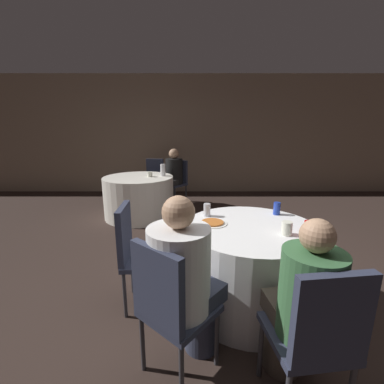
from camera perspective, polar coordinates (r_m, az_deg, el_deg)
ground_plane at (r=2.62m, az=6.74°, el=-22.20°), size 16.00×16.00×0.00m
wall_back at (r=6.41m, az=2.63°, el=12.45°), size 16.00×0.06×2.80m
table_near at (r=2.43m, az=12.57°, el=-15.43°), size 1.17×1.17×0.73m
table_far at (r=4.70m, az=-11.63°, el=-1.04°), size 1.23×1.23×0.73m
chair_near_southwest at (r=1.65m, az=-5.25°, el=-23.13°), size 0.56×0.56×0.92m
chair_near_west at (r=2.30m, az=-12.47°, el=-11.98°), size 0.42×0.42×0.92m
chair_near_south at (r=1.59m, az=26.17°, el=-26.16°), size 0.45×0.45×0.92m
chair_far_northeast at (r=5.35m, az=-3.23°, el=3.04°), size 0.56×0.56×0.92m
chair_far_north at (r=5.62m, az=-8.35°, el=3.42°), size 0.45×0.45×0.92m
person_black_shirt at (r=5.23m, az=-4.42°, el=3.29°), size 0.47×0.49×1.17m
person_green_jacket at (r=1.70m, az=22.88°, el=-22.57°), size 0.34×0.50×1.11m
person_white_shirt at (r=1.70m, az=-1.35°, el=-19.17°), size 0.50×0.51×1.17m
pizza_plate_near at (r=2.29m, az=4.57°, el=-6.81°), size 0.26×0.26×0.02m
soda_can_red at (r=2.20m, az=24.43°, el=-7.42°), size 0.07×0.07×0.12m
soda_can_silver at (r=2.46m, az=3.38°, el=-4.00°), size 0.07×0.07×0.12m
soda_can_blue at (r=2.63m, az=18.36°, el=-3.49°), size 0.07×0.07×0.12m
cup_near at (r=2.16m, az=20.34°, el=-7.58°), size 0.08×0.08×0.11m
bottle_far at (r=4.63m, az=-6.45°, el=4.87°), size 0.09×0.09×0.21m
cup_far at (r=4.58m, az=-9.28°, el=3.91°), size 0.09×0.09×0.09m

